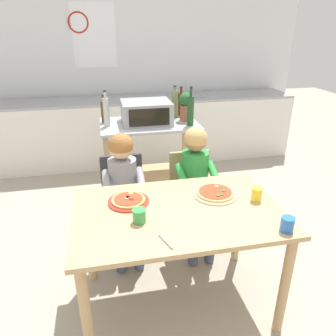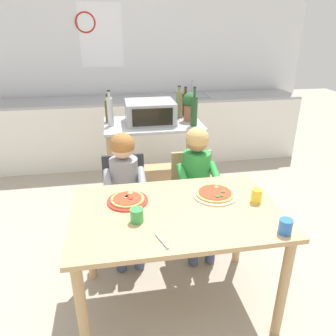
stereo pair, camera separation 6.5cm
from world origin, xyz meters
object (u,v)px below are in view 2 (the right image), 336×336
at_px(bottle_tall_green_wine, 109,110).
at_px(pizza_plate_cream, 215,194).
at_px(bottle_dark_olive_oil, 185,104).
at_px(bottle_brown_beer, 179,103).
at_px(bottle_clear_vinegar, 194,110).
at_px(toaster_oven, 150,112).
at_px(child_in_green_shirt, 198,178).
at_px(child_in_grey_shirt, 125,183).
at_px(drinking_cup_blue, 285,226).
at_px(drinking_cup_yellow, 256,196).
at_px(kitchen_island_cart, 153,151).
at_px(potted_herb_plant, 190,105).
at_px(dining_table, 176,225).
at_px(bottle_slim_sauce, 110,111).
at_px(dining_chair_right, 193,193).
at_px(pizza_plate_red_rimmed, 128,200).
at_px(drinking_cup_green, 137,215).
at_px(serving_spoon, 162,241).
at_px(dining_chair_left, 125,197).

distance_m(bottle_tall_green_wine, pizza_plate_cream, 1.59).
height_order(bottle_dark_olive_oil, bottle_brown_beer, bottle_brown_beer).
bearing_deg(bottle_clear_vinegar, bottle_dark_olive_oil, 89.08).
distance_m(toaster_oven, child_in_green_shirt, 0.98).
bearing_deg(toaster_oven, child_in_grey_shirt, -109.90).
xyz_separation_m(drinking_cup_blue, drinking_cup_yellow, (-0.01, 0.34, 0.00)).
height_order(kitchen_island_cart, drinking_cup_yellow, kitchen_island_cart).
distance_m(potted_herb_plant, dining_table, 1.57).
height_order(bottle_slim_sauce, child_in_green_shirt, bottle_slim_sauce).
relative_size(kitchen_island_cart, dining_chair_right, 1.19).
bearing_deg(dining_chair_right, child_in_green_shirt, -90.00).
bearing_deg(bottle_clear_vinegar, pizza_plate_red_rimmed, -122.39).
relative_size(child_in_green_shirt, drinking_cup_green, 12.86).
xyz_separation_m(potted_herb_plant, dining_table, (-0.43, -1.46, -0.40)).
bearing_deg(bottle_tall_green_wine, child_in_grey_shirt, -84.56).
height_order(toaster_oven, potted_herb_plant, potted_herb_plant).
distance_m(dining_chair_right, serving_spoon, 1.10).
bearing_deg(drinking_cup_blue, bottle_clear_vinegar, 93.91).
distance_m(potted_herb_plant, child_in_grey_shirt, 1.18).
relative_size(child_in_green_shirt, serving_spoon, 7.56).
bearing_deg(potted_herb_plant, bottle_slim_sauce, -176.51).
xyz_separation_m(potted_herb_plant, dining_chair_left, (-0.71, -0.74, -0.57)).
xyz_separation_m(dining_chair_left, child_in_green_shirt, (0.57, -0.15, 0.20)).
distance_m(kitchen_island_cart, bottle_slim_sauce, 0.60).
bearing_deg(dining_chair_left, pizza_plate_red_rimmed, -89.99).
relative_size(bottle_tall_green_wine, child_in_green_shirt, 0.26).
bearing_deg(child_in_green_shirt, bottle_brown_beer, 86.72).
bearing_deg(potted_herb_plant, toaster_oven, -178.79).
xyz_separation_m(bottle_dark_olive_oil, serving_spoon, (-0.57, -1.97, -0.26)).
height_order(bottle_dark_olive_oil, bottle_clear_vinegar, bottle_clear_vinegar).
distance_m(potted_herb_plant, drinking_cup_yellow, 1.47).
relative_size(dining_table, child_in_grey_shirt, 1.23).
height_order(kitchen_island_cart, dining_table, kitchen_island_cart).
height_order(bottle_slim_sauce, pizza_plate_red_rimmed, bottle_slim_sauce).
bearing_deg(bottle_brown_beer, kitchen_island_cart, -151.11).
height_order(bottle_dark_olive_oil, pizza_plate_red_rimmed, bottle_dark_olive_oil).
xyz_separation_m(pizza_plate_red_rimmed, serving_spoon, (0.15, -0.45, -0.01)).
relative_size(potted_herb_plant, child_in_green_shirt, 0.27).
bearing_deg(pizza_plate_cream, bottle_tall_green_wine, 115.03).
distance_m(drinking_cup_blue, serving_spoon, 0.67).
distance_m(toaster_oven, child_in_grey_shirt, 0.97).
distance_m(bottle_slim_sauce, child_in_green_shirt, 1.13).
bearing_deg(toaster_oven, bottle_dark_olive_oil, 28.89).
bearing_deg(dining_chair_left, toaster_oven, 67.16).
relative_size(bottle_clear_vinegar, bottle_brown_beer, 1.14).
bearing_deg(dining_chair_right, bottle_slim_sauce, 131.90).
xyz_separation_m(kitchen_island_cart, dining_chair_left, (-0.33, -0.73, -0.11)).
xyz_separation_m(toaster_oven, bottle_tall_green_wine, (-0.40, 0.11, 0.01)).
xyz_separation_m(toaster_oven, bottle_slim_sauce, (-0.39, -0.04, 0.04)).
height_order(bottle_tall_green_wine, dining_table, bottle_tall_green_wine).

